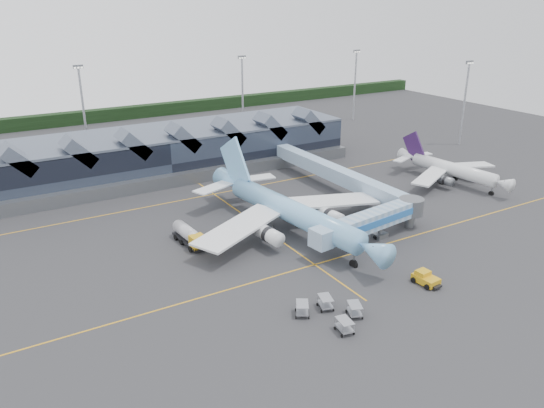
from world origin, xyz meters
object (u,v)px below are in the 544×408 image
regional_jet (450,168)px  jet_bridge (377,219)px  main_airliner (287,209)px  fuel_truck (188,234)px  pushback_tug (426,278)px

regional_jet → jet_bridge: regional_jet is taller
main_airliner → fuel_truck: size_ratio=4.88×
regional_jet → fuel_truck: (-60.96, -0.36, -1.40)m
regional_jet → fuel_truck: regional_jet is taller
main_airliner → regional_jet: (44.57, 4.52, -1.05)m
regional_jet → jet_bridge: bearing=-162.3°
main_airliner → pushback_tug: main_airliner is taller
jet_bridge → pushback_tug: size_ratio=5.86×
main_airliner → regional_jet: size_ratio=1.55×
main_airliner → fuel_truck: (-16.39, 4.16, -2.44)m
pushback_tug → main_airliner: bearing=101.7°
jet_bridge → pushback_tug: (-3.73, -14.81, -2.81)m
pushback_tug → fuel_truck: bearing=124.6°
main_airliner → jet_bridge: bearing=-49.4°
regional_jet → fuel_truck: bearing=174.4°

